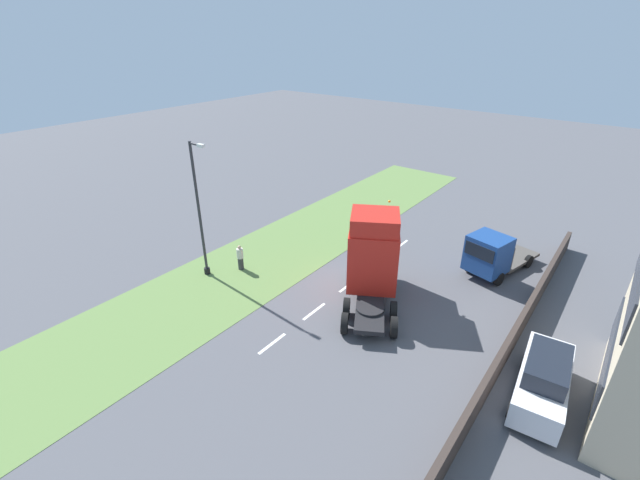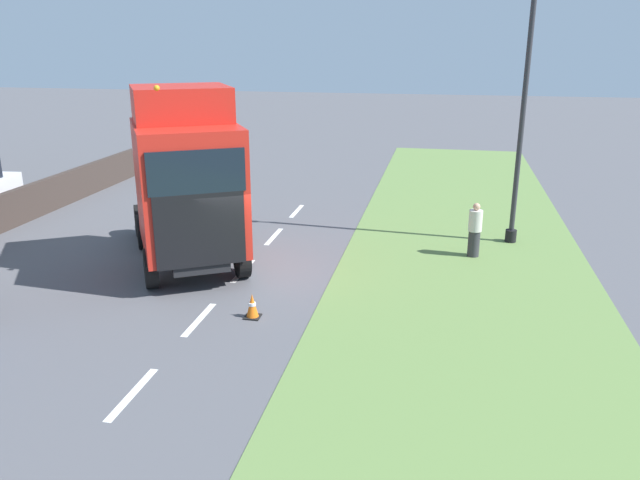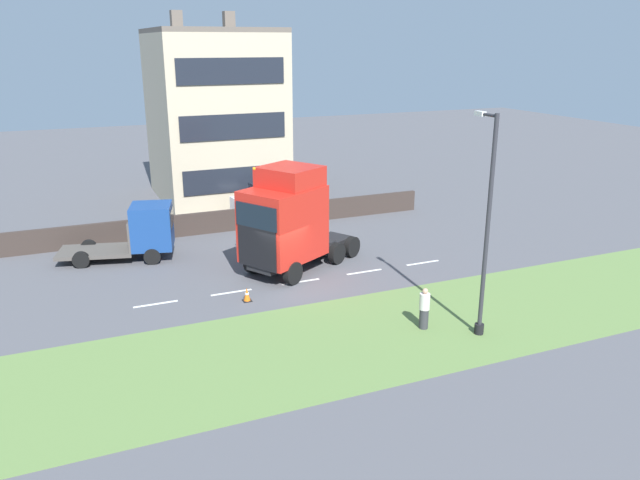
{
  "view_description": "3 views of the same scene",
  "coord_description": "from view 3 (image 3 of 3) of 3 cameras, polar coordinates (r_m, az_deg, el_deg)",
  "views": [
    {
      "loc": [
        11.42,
        -18.25,
        13.37
      ],
      "look_at": [
        -1.88,
        -0.96,
        2.45
      ],
      "focal_mm": 24.0,
      "sensor_mm": 36.0,
      "label": 1
    },
    {
      "loc": [
        -5.28,
        14.69,
        6.11
      ],
      "look_at": [
        -2.55,
        1.14,
        1.64
      ],
      "focal_mm": 35.0,
      "sensor_mm": 36.0,
      "label": 2
    },
    {
      "loc": [
        -24.36,
        8.74,
        10.26
      ],
      "look_at": [
        -1.6,
        -0.96,
        2.4
      ],
      "focal_mm": 35.0,
      "sensor_mm": 36.0,
      "label": 3
    }
  ],
  "objects": [
    {
      "name": "parked_car",
      "position": [
        38.16,
        -4.42,
        3.59
      ],
      "size": [
        2.17,
        4.88,
        2.17
      ],
      "rotation": [
        0.0,
        0.0,
        0.09
      ],
      "color": "silver",
      "rests_on": "ground"
    },
    {
      "name": "pedestrian",
      "position": [
        23.65,
        9.51,
        -6.25
      ],
      "size": [
        0.39,
        0.39,
        1.62
      ],
      "color": "#333338",
      "rests_on": "ground"
    },
    {
      "name": "lane_markings",
      "position": [
        28.07,
        -1.78,
        -3.83
      ],
      "size": [
        0.16,
        14.6,
        0.0
      ],
      "color": "white",
      "rests_on": "ground"
    },
    {
      "name": "grass_verge",
      "position": [
        22.77,
        2.14,
        -9.15
      ],
      "size": [
        7.0,
        44.0,
        0.01
      ],
      "color": "#607F42",
      "rests_on": "ground"
    },
    {
      "name": "boundary_wall",
      "position": [
        35.81,
        -8.1,
        1.82
      ],
      "size": [
        0.25,
        24.0,
        1.23
      ],
      "color": "#382D28",
      "rests_on": "ground"
    },
    {
      "name": "ground_plane",
      "position": [
        27.84,
        -3.13,
        -4.03
      ],
      "size": [
        120.0,
        120.0,
        0.0
      ],
      "primitive_type": "plane",
      "color": "#515156",
      "rests_on": "ground"
    },
    {
      "name": "lorry_cab",
      "position": [
        28.51,
        -3.06,
        1.75
      ],
      "size": [
        5.34,
        6.63,
        5.09
      ],
      "rotation": [
        0.0,
        0.0,
        0.52
      ],
      "color": "black",
      "rests_on": "ground"
    },
    {
      "name": "flatbed_truck",
      "position": [
        31.81,
        -15.88,
        0.82
      ],
      "size": [
        3.33,
        5.84,
        2.72
      ],
      "rotation": [
        0.0,
        0.0,
        2.89
      ],
      "color": "navy",
      "rests_on": "ground"
    },
    {
      "name": "lamp_post",
      "position": [
        22.68,
        14.9,
        0.2
      ],
      "size": [
        1.29,
        0.35,
        8.03
      ],
      "color": "black",
      "rests_on": "ground"
    },
    {
      "name": "building_block",
      "position": [
        43.01,
        -9.64,
        11.12
      ],
      "size": [
        9.48,
        7.67,
        12.22
      ],
      "color": "#C1B293",
      "rests_on": "ground"
    },
    {
      "name": "traffic_cone_lead",
      "position": [
        26.1,
        -6.7,
        -4.98
      ],
      "size": [
        0.36,
        0.36,
        0.58
      ],
      "color": "black",
      "rests_on": "ground"
    }
  ]
}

